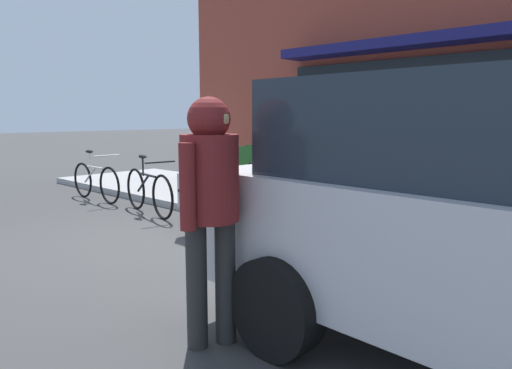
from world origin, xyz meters
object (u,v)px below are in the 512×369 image
touring_motorcycle (224,192)px  sandwich_board_sign (249,174)px  parked_bicycle (148,191)px  second_bicycle_by_cafe (95,181)px  pedestrian_walking (210,192)px

touring_motorcycle → sandwich_board_sign: bearing=125.7°
touring_motorcycle → sandwich_board_sign: 1.97m
parked_bicycle → second_bicycle_by_cafe: bearing=-180.0°
parked_bicycle → second_bicycle_by_cafe: size_ratio=1.00×
touring_motorcycle → sandwich_board_sign: (-1.15, 1.60, -0.01)m
pedestrian_walking → second_bicycle_by_cafe: pedestrian_walking is taller
parked_bicycle → second_bicycle_by_cafe: parked_bicycle is taller
parked_bicycle → pedestrian_walking: size_ratio=1.00×
touring_motorcycle → parked_bicycle: bearing=175.2°
touring_motorcycle → pedestrian_walking: bearing=-44.1°
sandwich_board_sign → second_bicycle_by_cafe: size_ratio=0.55×
touring_motorcycle → pedestrian_walking: (2.01, -1.95, 0.45)m
touring_motorcycle → sandwich_board_sign: touring_motorcycle is taller
sandwich_board_sign → touring_motorcycle: bearing=-54.3°
parked_bicycle → pedestrian_walking: (3.97, -2.11, 0.68)m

